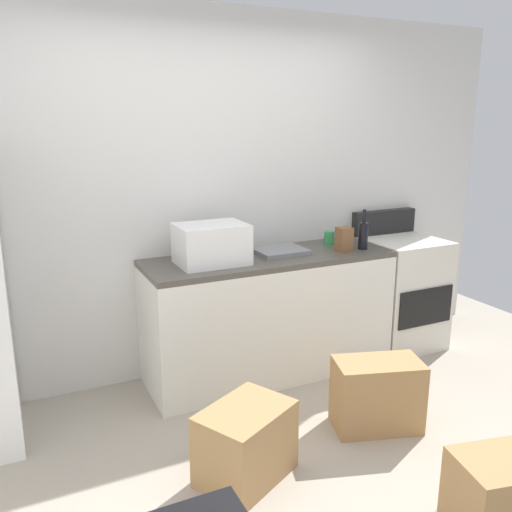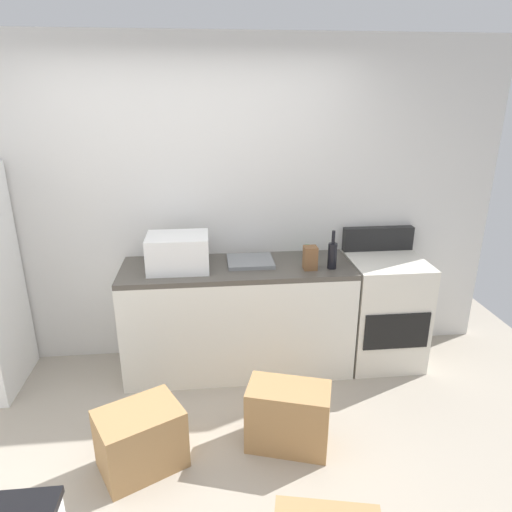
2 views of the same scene
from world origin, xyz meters
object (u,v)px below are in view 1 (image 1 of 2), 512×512
Objects in this scene: cardboard_box_small at (377,395)px; cardboard_box_medium at (246,443)px; microwave at (211,244)px; stove_oven at (400,290)px; wine_bottle at (363,235)px; coffee_mug at (329,238)px; knife_block at (344,239)px; cardboard_box_large at (507,492)px.

cardboard_box_medium is at bearing -174.62° from cardboard_box_small.
microwave is 1.42m from cardboard_box_small.
stove_oven is 0.75m from wine_bottle.
microwave is 1.05m from coffee_mug.
stove_oven is at bearing -11.17° from coffee_mug.
coffee_mug is 1.87m from cardboard_box_medium.
cardboard_box_large is (-0.28, -1.76, -0.81)m from knife_block.
stove_oven is 2.25× the size of cardboard_box_large.
cardboard_box_medium is at bearing 138.11° from cardboard_box_large.
cardboard_box_large is 0.93m from cardboard_box_small.
stove_oven is 2.17m from cardboard_box_medium.
knife_block is at bearing 37.04° from cardboard_box_medium.
stove_oven reaches higher than coffee_mug.
wine_bottle is 0.61× the size of cardboard_box_large.
coffee_mug is 0.21× the size of cardboard_box_medium.
cardboard_box_large is at bearing -104.26° from wine_bottle.
coffee_mug is (-0.63, 0.12, 0.48)m from stove_oven.
microwave is 2.17m from cardboard_box_large.
cardboard_box_large is at bearing -116.63° from stove_oven.
coffee_mug is 0.56× the size of knife_block.
knife_block is at bearing 81.08° from cardboard_box_large.
stove_oven is 2.39× the size of microwave.
knife_block is (-0.04, -0.25, 0.04)m from coffee_mug.
microwave is 0.95× the size of cardboard_box_medium.
knife_block is at bearing -169.13° from stove_oven.
knife_block is (-0.67, -0.13, 0.52)m from stove_oven.
microwave reaches higher than knife_block.
coffee_mug is 2.18m from cardboard_box_large.
microwave is 0.94× the size of cardboard_box_large.
microwave is (-1.67, -0.03, 0.57)m from stove_oven.
stove_oven is at bearing 0.94° from microwave.
knife_block is at bearing -5.81° from microwave.
stove_oven is 11.00× the size of coffee_mug.
microwave is at bearing 127.04° from cardboard_box_small.
cardboard_box_medium is (-1.25, -1.17, -0.75)m from coffee_mug.
coffee_mug is (1.03, 0.15, -0.09)m from microwave.
wine_bottle is at bearing 75.74° from cardboard_box_large.
wine_bottle reaches higher than microwave.
microwave is 1.00m from knife_block.
cardboard_box_large is at bearing -98.88° from coffee_mug.
wine_bottle is 1.85m from cardboard_box_medium.
cardboard_box_small is (-0.02, 0.93, 0.04)m from cardboard_box_large.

